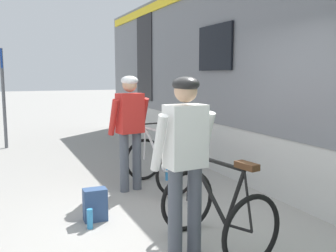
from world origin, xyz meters
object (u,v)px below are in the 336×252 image
Objects in this scene: cyclist_near_in_red at (130,123)px; bicycle_near_white at (159,163)px; bicycle_far_black at (217,210)px; water_bottle_near_the_bikes at (168,175)px; cyclist_far_in_white at (185,151)px; backpack_on_platform at (95,205)px; water_bottle_by_the_backpack at (90,219)px; platform_sign_post at (3,81)px.

cyclist_near_in_red reaches higher than bicycle_near_white.
bicycle_near_white and bicycle_far_black have the same top height.
bicycle_near_white reaches higher than water_bottle_near_the_bikes.
backpack_on_platform is (-0.60, 1.27, -0.85)m from cyclist_far_in_white.
water_bottle_by_the_backpack is at bearing -137.50° from water_bottle_near_the_bikes.
bicycle_near_white is at bearing 40.74° from water_bottle_by_the_backpack.
cyclist_far_in_white is 1.64m from backpack_on_platform.
cyclist_near_in_red is 2.33m from bicycle_far_black.
cyclist_near_in_red and cyclist_far_in_white have the same top height.
backpack_on_platform is 1.99m from water_bottle_near_the_bikes.
bicycle_far_black is 0.48× the size of platform_sign_post.
cyclist_near_in_red is 1.53m from backpack_on_platform.
bicycle_near_white is 5.94× the size of water_bottle_near_the_bikes.
cyclist_far_in_white reaches higher than bicycle_far_black.
cyclist_near_in_red is 0.73× the size of platform_sign_post.
platform_sign_post reaches higher than backpack_on_platform.
water_bottle_near_the_bikes is at bearing -59.46° from platform_sign_post.
cyclist_near_in_red is 2.27m from cyclist_far_in_white.
water_bottle_by_the_backpack is at bearing -139.26° from bicycle_near_white.
cyclist_far_in_white is 9.06× the size of water_bottle_near_the_bikes.
cyclist_near_in_red is at bearing 53.73° from water_bottle_by_the_backpack.
platform_sign_post is (-0.83, 5.70, 1.51)m from water_bottle_by_the_backpack.
bicycle_near_white is 1.81m from water_bottle_by_the_backpack.
bicycle_far_black reaches higher than backpack_on_platform.
water_bottle_by_the_backpack is (-0.12, -0.23, -0.08)m from backpack_on_platform.
bicycle_far_black is 1.52m from water_bottle_by_the_backpack.
backpack_on_platform reaches higher than water_bottle_near_the_bikes.
bicycle_near_white is 5.18m from platform_sign_post.
cyclist_near_in_red is 7.49× the size of water_bottle_by_the_backpack.
bicycle_far_black is at bearing -102.25° from water_bottle_near_the_bikes.
platform_sign_post is (-1.73, 4.48, 0.57)m from cyclist_near_in_red.
bicycle_far_black is at bearing -96.81° from bicycle_near_white.
bicycle_far_black is at bearing -42.65° from water_bottle_by_the_backpack.
cyclist_far_in_white reaches higher than water_bottle_by_the_backpack.
platform_sign_post is (-1.55, 6.74, 0.57)m from cyclist_far_in_white.
bicycle_far_black is 2.91× the size of backpack_on_platform.
cyclist_far_in_white is at bearing -77.04° from platform_sign_post.
cyclist_near_in_red is 1.24m from water_bottle_near_the_bikes.
water_bottle_by_the_backpack is (-0.90, -1.22, -0.94)m from cyclist_near_in_red.
cyclist_far_in_white is 2.39m from bicycle_near_white.
water_bottle_near_the_bikes is (0.29, 0.34, -0.30)m from bicycle_near_white.
water_bottle_by_the_backpack is at bearing 124.54° from cyclist_far_in_white.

